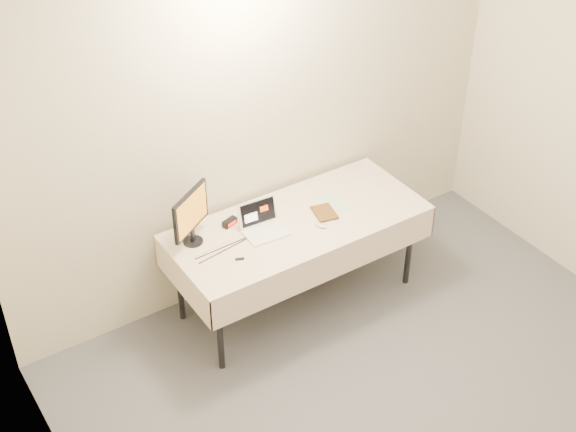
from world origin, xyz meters
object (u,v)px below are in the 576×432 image
laptop (263,224)px  book (315,205)px  monitor (191,214)px  table (298,228)px

laptop → book: 0.41m
laptop → monitor: 0.53m
laptop → table: bearing=-6.5°
monitor → book: bearing=-45.0°
table → monitor: bearing=165.5°
laptop → monitor: size_ratio=0.76×
laptop → book: bearing=-5.3°
book → table: bearing=-173.8°
table → monitor: 0.81m
monitor → book: 0.90m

